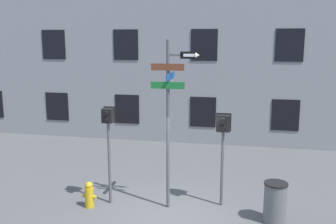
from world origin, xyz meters
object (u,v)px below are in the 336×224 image
object	(u,v)px
pedestrian_signal_left	(108,130)
fire_hydrant	(89,195)
trash_bin	(275,202)
street_sign_pole	(170,110)
pedestrian_signal_right	(223,133)

from	to	relation	value
pedestrian_signal_left	fire_hydrant	bearing A→B (deg)	-141.21
fire_hydrant	trash_bin	size ratio (longest dim) A/B	0.70
street_sign_pole	pedestrian_signal_right	bearing A→B (deg)	17.15
street_sign_pole	fire_hydrant	size ratio (longest dim) A/B	6.24
pedestrian_signal_left	pedestrian_signal_right	xyz separation A→B (m)	(3.05, 0.47, -0.07)
street_sign_pole	pedestrian_signal_left	xyz separation A→B (m)	(-1.70, -0.05, -0.59)
fire_hydrant	street_sign_pole	bearing A→B (deg)	11.17
trash_bin	street_sign_pole	bearing A→B (deg)	173.98
street_sign_pole	pedestrian_signal_left	bearing A→B (deg)	-178.15
fire_hydrant	trash_bin	world-z (taller)	trash_bin
street_sign_pole	fire_hydrant	distance (m)	3.23
pedestrian_signal_right	pedestrian_signal_left	bearing A→B (deg)	-171.22
pedestrian_signal_right	trash_bin	bearing A→B (deg)	-27.20
pedestrian_signal_right	trash_bin	distance (m)	2.16
street_sign_pole	fire_hydrant	bearing A→B (deg)	-168.83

